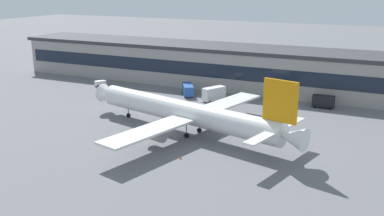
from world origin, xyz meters
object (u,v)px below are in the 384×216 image
(fuel_truck, at_px, (188,89))
(baggage_tug, at_px, (100,83))
(catering_truck, at_px, (214,93))
(airliner, at_px, (188,113))
(traffic_cone_0, at_px, (180,157))
(stair_truck, at_px, (323,101))

(fuel_truck, distance_m, baggage_tug, 32.22)
(catering_truck, bearing_deg, airliner, -78.67)
(fuel_truck, relative_size, catering_truck, 1.13)
(baggage_tug, distance_m, catering_truck, 42.27)
(traffic_cone_0, bearing_deg, catering_truck, 104.44)
(baggage_tug, xyz_separation_m, stair_truck, (72.74, 4.93, 0.89))
(baggage_tug, distance_m, traffic_cone_0, 70.14)
(stair_truck, xyz_separation_m, traffic_cone_0, (-19.21, -50.24, -1.64))
(airliner, distance_m, traffic_cone_0, 15.97)
(traffic_cone_0, bearing_deg, stair_truck, 69.08)
(fuel_truck, bearing_deg, stair_truck, 4.40)
(catering_truck, bearing_deg, baggage_tug, 178.11)
(baggage_tug, bearing_deg, stair_truck, 3.87)
(stair_truck, bearing_deg, baggage_tug, -176.13)
(fuel_truck, distance_m, stair_truck, 40.71)
(fuel_truck, height_order, baggage_tug, fuel_truck)
(fuel_truck, height_order, stair_truck, stair_truck)
(baggage_tug, relative_size, stair_truck, 0.68)
(fuel_truck, relative_size, stair_truck, 1.42)
(airliner, height_order, stair_truck, airliner)
(stair_truck, height_order, catering_truck, catering_truck)
(catering_truck, distance_m, traffic_cone_0, 45.40)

